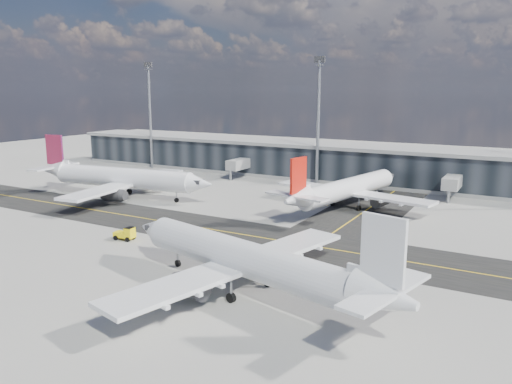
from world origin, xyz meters
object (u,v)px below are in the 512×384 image
airliner_af (121,178)px  airliner_near (248,260)px  airliner_redtail (347,189)px  baggage_tug (126,234)px  service_van (341,187)px

airliner_af → airliner_near: (47.45, -29.60, -0.24)m
airliner_af → airliner_redtail: 45.42m
airliner_af → airliner_redtail: airliner_af is taller
airliner_af → baggage_tug: (22.03, -21.60, -3.06)m
airliner_redtail → service_van: airliner_redtail is taller
baggage_tug → service_van: bearing=156.9°
airliner_near → baggage_tug: 26.80m
airliner_near → service_van: (-10.66, 58.20, -3.01)m
baggage_tug → service_van: (14.77, 50.21, -0.20)m
airliner_redtail → baggage_tug: size_ratio=11.28×
airliner_af → airliner_near: airliner_af is taller
airliner_af → service_van: airliner_af is taller
airliner_redtail → airliner_near: (4.14, -43.27, 0.14)m
airliner_near → airliner_redtail: bearing=19.1°
airliner_af → airliner_redtail: bearing=100.1°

